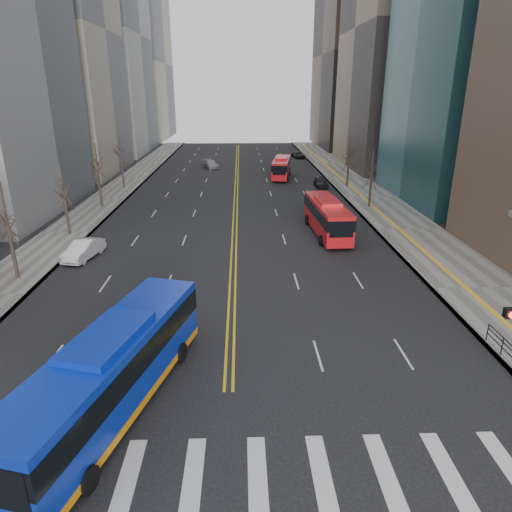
% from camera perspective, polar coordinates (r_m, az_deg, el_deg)
% --- Properties ---
extents(ground, '(220.00, 220.00, 0.00)m').
position_cam_1_polar(ground, '(18.54, -3.87, -25.90)').
color(ground, black).
extents(sidewalk_right, '(7.00, 130.00, 0.15)m').
position_cam_1_polar(sidewalk_right, '(61.70, 14.07, 7.12)').
color(sidewalk_right, slate).
rests_on(sidewalk_right, ground).
extents(sidewalk_left, '(5.00, 130.00, 0.15)m').
position_cam_1_polar(sidewalk_left, '(61.81, -18.12, 6.75)').
color(sidewalk_left, slate).
rests_on(sidewalk_left, ground).
extents(crosswalk, '(26.70, 4.00, 0.01)m').
position_cam_1_polar(crosswalk, '(18.54, -3.87, -25.88)').
color(crosswalk, silver).
rests_on(crosswalk, ground).
extents(centerline, '(0.55, 100.00, 0.01)m').
position_cam_1_polar(centerline, '(69.17, -2.46, 9.00)').
color(centerline, gold).
rests_on(centerline, ground).
extents(office_towers, '(83.00, 134.00, 58.00)m').
position_cam_1_polar(office_towers, '(82.06, -2.56, 27.53)').
color(office_towers, gray).
rests_on(office_towers, ground).
extents(street_trees, '(35.20, 47.20, 7.60)m').
position_cam_1_polar(street_trees, '(48.81, -11.31, 9.77)').
color(street_trees, '#2F221C').
rests_on(street_trees, ground).
extents(blue_bus, '(6.21, 13.43, 3.80)m').
position_cam_1_polar(blue_bus, '(21.10, -17.60, -13.45)').
color(blue_bus, '#0B27AC').
rests_on(blue_bus, ground).
extents(red_bus_near, '(3.13, 10.93, 3.44)m').
position_cam_1_polar(red_bus_near, '(44.69, 8.88, 5.09)').
color(red_bus_near, red).
rests_on(red_bus_near, ground).
extents(red_bus_far, '(3.88, 10.48, 3.27)m').
position_cam_1_polar(red_bus_far, '(73.99, 3.20, 11.15)').
color(red_bus_far, red).
rests_on(red_bus_far, ground).
extents(car_white, '(2.59, 4.91, 1.54)m').
position_cam_1_polar(car_white, '(40.61, -20.75, 0.76)').
color(car_white, silver).
rests_on(car_white, ground).
extents(car_dark_mid, '(1.81, 4.40, 1.49)m').
position_cam_1_polar(car_dark_mid, '(67.41, 8.13, 9.17)').
color(car_dark_mid, black).
rests_on(car_dark_mid, ground).
extents(car_silver, '(3.66, 5.17, 1.39)m').
position_cam_1_polar(car_silver, '(83.76, -5.72, 11.36)').
color(car_silver, gray).
rests_on(car_silver, ground).
extents(car_dark_far, '(2.74, 4.62, 1.20)m').
position_cam_1_polar(car_dark_far, '(96.37, 5.29, 12.46)').
color(car_dark_far, black).
rests_on(car_dark_far, ground).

